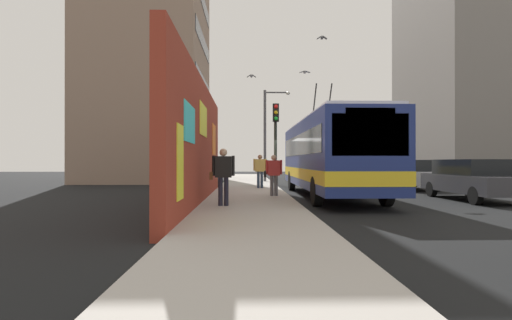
{
  "coord_description": "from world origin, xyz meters",
  "views": [
    {
      "loc": [
        -18.37,
        1.73,
        1.51
      ],
      "look_at": [
        1.57,
        1.23,
        1.57
      ],
      "focal_mm": 28.12,
      "sensor_mm": 36.0,
      "label": 1
    }
  ],
  "objects_px": {
    "parked_car_dark_gray": "(472,179)",
    "street_lamp": "(268,129)",
    "parked_car_champagne": "(350,169)",
    "pedestrian_midblock": "(260,168)",
    "traffic_light": "(276,132)",
    "parked_car_silver": "(409,174)",
    "pedestrian_near_wall": "(223,172)",
    "city_bus": "(329,154)",
    "pedestrian_at_curb": "(274,172)",
    "parked_car_white": "(373,171)"
  },
  "relations": [
    {
      "from": "parked_car_dark_gray",
      "to": "street_lamp",
      "type": "relative_size",
      "value": 0.8
    },
    {
      "from": "parked_car_champagne",
      "to": "pedestrian_midblock",
      "type": "height_order",
      "value": "pedestrian_midblock"
    },
    {
      "from": "traffic_light",
      "to": "street_lamp",
      "type": "bearing_deg",
      "value": -0.75
    },
    {
      "from": "parked_car_silver",
      "to": "pedestrian_near_wall",
      "type": "relative_size",
      "value": 2.41
    },
    {
      "from": "parked_car_dark_gray",
      "to": "pedestrian_midblock",
      "type": "xyz_separation_m",
      "value": [
        5.04,
        8.02,
        0.31
      ]
    },
    {
      "from": "pedestrian_near_wall",
      "to": "pedestrian_midblock",
      "type": "relative_size",
      "value": 1.03
    },
    {
      "from": "city_bus",
      "to": "parked_car_dark_gray",
      "type": "distance_m",
      "value": 5.55
    },
    {
      "from": "parked_car_silver",
      "to": "parked_car_dark_gray",
      "type": "bearing_deg",
      "value": -180.0
    },
    {
      "from": "pedestrian_near_wall",
      "to": "pedestrian_at_curb",
      "type": "distance_m",
      "value": 3.9
    },
    {
      "from": "parked_car_champagne",
      "to": "traffic_light",
      "type": "relative_size",
      "value": 1.01
    },
    {
      "from": "pedestrian_midblock",
      "to": "traffic_light",
      "type": "distance_m",
      "value": 2.51
    },
    {
      "from": "parked_car_silver",
      "to": "pedestrian_midblock",
      "type": "height_order",
      "value": "pedestrian_midblock"
    },
    {
      "from": "traffic_light",
      "to": "street_lamp",
      "type": "relative_size",
      "value": 0.66
    },
    {
      "from": "parked_car_white",
      "to": "pedestrian_near_wall",
      "type": "xyz_separation_m",
      "value": [
        -14.96,
        9.43,
        0.35
      ]
    },
    {
      "from": "parked_car_champagne",
      "to": "pedestrian_near_wall",
      "type": "xyz_separation_m",
      "value": [
        -21.19,
        9.43,
        0.35
      ]
    },
    {
      "from": "city_bus",
      "to": "parked_car_silver",
      "type": "distance_m",
      "value": 6.78
    },
    {
      "from": "parked_car_dark_gray",
      "to": "parked_car_white",
      "type": "relative_size",
      "value": 1.01
    },
    {
      "from": "parked_car_dark_gray",
      "to": "parked_car_champagne",
      "type": "height_order",
      "value": "same"
    },
    {
      "from": "street_lamp",
      "to": "pedestrian_near_wall",
      "type": "bearing_deg",
      "value": 171.63
    },
    {
      "from": "parked_car_champagne",
      "to": "pedestrian_midblock",
      "type": "xyz_separation_m",
      "value": [
        -13.14,
        8.02,
        0.31
      ]
    },
    {
      "from": "city_bus",
      "to": "pedestrian_at_curb",
      "type": "distance_m",
      "value": 2.83
    },
    {
      "from": "parked_car_dark_gray",
      "to": "parked_car_silver",
      "type": "height_order",
      "value": "same"
    },
    {
      "from": "city_bus",
      "to": "parked_car_white",
      "type": "height_order",
      "value": "city_bus"
    },
    {
      "from": "parked_car_champagne",
      "to": "street_lamp",
      "type": "xyz_separation_m",
      "value": [
        -6.27,
        7.24,
        2.9
      ]
    },
    {
      "from": "parked_car_white",
      "to": "traffic_light",
      "type": "height_order",
      "value": "traffic_light"
    },
    {
      "from": "parked_car_white",
      "to": "pedestrian_midblock",
      "type": "distance_m",
      "value": 10.59
    },
    {
      "from": "street_lamp",
      "to": "parked_car_champagne",
      "type": "bearing_deg",
      "value": -49.09
    },
    {
      "from": "parked_car_dark_gray",
      "to": "traffic_light",
      "type": "bearing_deg",
      "value": 65.43
    },
    {
      "from": "pedestrian_near_wall",
      "to": "street_lamp",
      "type": "relative_size",
      "value": 0.28
    },
    {
      "from": "pedestrian_near_wall",
      "to": "pedestrian_midblock",
      "type": "height_order",
      "value": "pedestrian_near_wall"
    },
    {
      "from": "city_bus",
      "to": "street_lamp",
      "type": "distance_m",
      "value": 10.6
    },
    {
      "from": "parked_car_champagne",
      "to": "pedestrian_at_curb",
      "type": "bearing_deg",
      "value": 156.67
    },
    {
      "from": "city_bus",
      "to": "pedestrian_midblock",
      "type": "relative_size",
      "value": 6.75
    },
    {
      "from": "city_bus",
      "to": "traffic_light",
      "type": "bearing_deg",
      "value": 52.06
    },
    {
      "from": "city_bus",
      "to": "street_lamp",
      "type": "height_order",
      "value": "street_lamp"
    },
    {
      "from": "traffic_light",
      "to": "pedestrian_midblock",
      "type": "bearing_deg",
      "value": 21.79
    },
    {
      "from": "parked_car_white",
      "to": "parked_car_champagne",
      "type": "bearing_deg",
      "value": 0.0
    },
    {
      "from": "pedestrian_midblock",
      "to": "traffic_light",
      "type": "height_order",
      "value": "traffic_light"
    },
    {
      "from": "parked_car_dark_gray",
      "to": "pedestrian_midblock",
      "type": "relative_size",
      "value": 2.93
    },
    {
      "from": "parked_car_dark_gray",
      "to": "pedestrian_near_wall",
      "type": "bearing_deg",
      "value": 107.73
    },
    {
      "from": "pedestrian_near_wall",
      "to": "traffic_light",
      "type": "bearing_deg",
      "value": -18.1
    },
    {
      "from": "parked_car_silver",
      "to": "pedestrian_near_wall",
      "type": "bearing_deg",
      "value": 133.44
    },
    {
      "from": "city_bus",
      "to": "parked_car_dark_gray",
      "type": "relative_size",
      "value": 2.31
    },
    {
      "from": "parked_car_dark_gray",
      "to": "street_lamp",
      "type": "height_order",
      "value": "street_lamp"
    },
    {
      "from": "parked_car_white",
      "to": "pedestrian_at_curb",
      "type": "xyz_separation_m",
      "value": [
        -11.49,
        7.64,
        0.25
      ]
    },
    {
      "from": "parked_car_silver",
      "to": "traffic_light",
      "type": "distance_m",
      "value": 8.05
    },
    {
      "from": "parked_car_silver",
      "to": "traffic_light",
      "type": "relative_size",
      "value": 1.04
    },
    {
      "from": "parked_car_silver",
      "to": "pedestrian_midblock",
      "type": "relative_size",
      "value": 2.48
    },
    {
      "from": "parked_car_silver",
      "to": "pedestrian_near_wall",
      "type": "height_order",
      "value": "pedestrian_near_wall"
    },
    {
      "from": "parked_car_silver",
      "to": "pedestrian_at_curb",
      "type": "relative_size",
      "value": 2.61
    }
  ]
}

